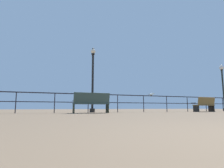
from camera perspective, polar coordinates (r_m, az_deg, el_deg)
pier_railing at (r=9.81m, az=-7.61°, el=-4.68°), size 24.48×0.05×1.02m
bench_near_left at (r=8.88m, az=-6.57°, el=-5.67°), size 1.80×0.62×1.00m
bench_near_right at (r=13.11m, az=27.60°, el=-5.69°), size 1.54×0.74×0.94m
lamppost_center at (r=10.35m, az=-6.20°, el=1.83°), size 0.30×0.30×3.81m
lamppost_right at (r=16.84m, az=31.94°, el=0.27°), size 0.34×0.34×3.76m
seagull_on_rail at (r=11.51m, az=12.48°, el=-3.24°), size 0.34×0.23×0.17m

